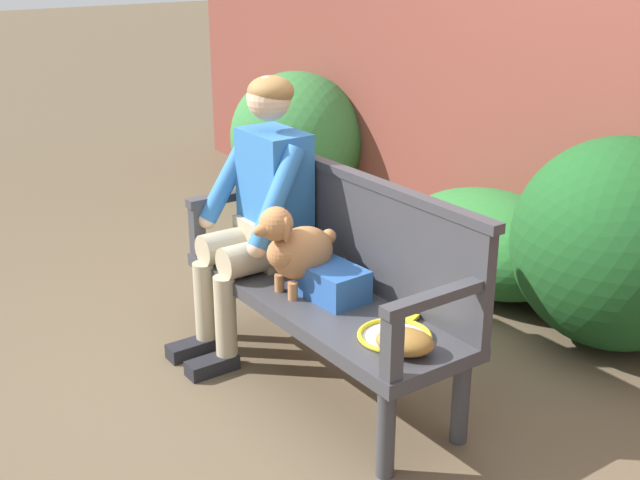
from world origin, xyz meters
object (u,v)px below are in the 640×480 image
dog_on_bench (296,249)px  tennis_racket (397,333)px  person_seated (260,207)px  sports_bag (333,283)px  baseball_glove (405,342)px  garden_bench (320,307)px

dog_on_bench → tennis_racket: 0.60m
person_seated → sports_bag: person_seated is taller
baseball_glove → sports_bag: (-0.55, 0.07, 0.03)m
person_seated → dog_on_bench: (0.39, -0.06, -0.07)m
person_seated → garden_bench: bearing=1.4°
garden_bench → baseball_glove: bearing=-4.4°
tennis_racket → sports_bag: sports_bag is taller
tennis_racket → sports_bag: bearing=179.8°
garden_bench → sports_bag: bearing=21.7°
dog_on_bench → baseball_glove: size_ratio=1.86×
tennis_racket → baseball_glove: baseball_glove is taller
dog_on_bench → baseball_glove: (0.69, 0.02, -0.16)m
garden_bench → person_seated: person_seated is taller
garden_bench → dog_on_bench: size_ratio=3.73×
person_seated → tennis_racket: bearing=2.1°
dog_on_bench → baseball_glove: bearing=2.1°
garden_bench → sports_bag: (0.06, 0.02, 0.13)m
dog_on_bench → baseball_glove: 0.70m
person_seated → dog_on_bench: 0.40m
garden_bench → sports_bag: size_ratio=5.45×
sports_bag → tennis_racket: bearing=-0.2°
baseball_glove → sports_bag: 0.55m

